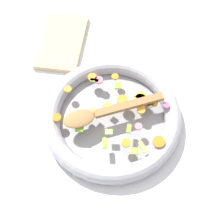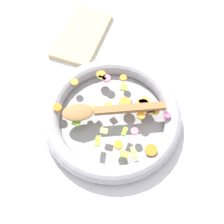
{
  "view_description": "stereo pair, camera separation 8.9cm",
  "coord_description": "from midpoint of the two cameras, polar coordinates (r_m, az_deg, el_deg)",
  "views": [
    {
      "loc": [
        -0.42,
        -0.06,
        0.83
      ],
      "look_at": [
        0.0,
        0.0,
        0.05
      ],
      "focal_mm": 50.0,
      "sensor_mm": 36.0,
      "label": 1
    },
    {
      "loc": [
        -0.4,
        -0.14,
        0.83
      ],
      "look_at": [
        0.0,
        0.0,
        0.05
      ],
      "focal_mm": 50.0,
      "sensor_mm": 36.0,
      "label": 2
    }
  ],
  "objects": [
    {
      "name": "skillet",
      "position": [
        0.91,
        -2.77,
        -1.1
      ],
      "size": [
        0.41,
        0.41,
        0.05
      ],
      "color": "gray",
      "rests_on": "ground_plane"
    },
    {
      "name": "cutting_board",
      "position": [
        1.11,
        -11.43,
        12.34
      ],
      "size": [
        0.24,
        0.14,
        0.02
      ],
      "color": "tan",
      "rests_on": "ground_plane"
    },
    {
      "name": "ground_plane",
      "position": [
        0.93,
        -2.72,
        -1.72
      ],
      "size": [
        4.0,
        4.0,
        0.0
      ],
      "primitive_type": "plane",
      "color": "silver"
    },
    {
      "name": "wooden_spoon",
      "position": [
        0.87,
        -4.58,
        -0.31
      ],
      "size": [
        0.16,
        0.28,
        0.01
      ],
      "color": "olive",
      "rests_on": "chopped_vegetables"
    },
    {
      "name": "chopped_vegetables",
      "position": [
        0.89,
        -1.25,
        0.26
      ],
      "size": [
        0.26,
        0.33,
        0.01
      ],
      "color": "orange",
      "rests_on": "skillet"
    }
  ]
}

